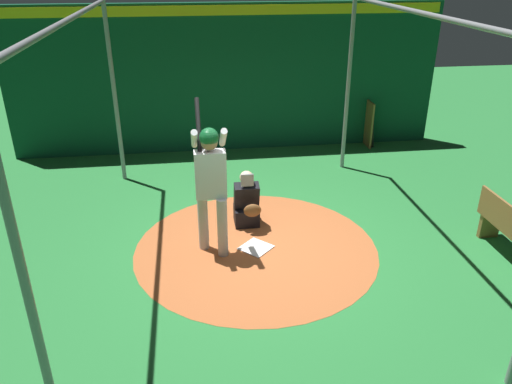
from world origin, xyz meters
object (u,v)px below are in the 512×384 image
at_px(home_plate, 256,247).
at_px(bat_rack, 369,125).
at_px(batter, 210,178).
at_px(catcher, 247,204).

bearing_deg(home_plate, bat_rack, 142.66).
distance_m(batter, bat_rack, 5.78).
bearing_deg(home_plate, batter, -91.39).
xyz_separation_m(catcher, bat_rack, (-3.48, 3.28, 0.12)).
bearing_deg(catcher, batter, -38.86).
bearing_deg(home_plate, catcher, -176.62).
distance_m(home_plate, catcher, 0.85).
height_order(home_plate, catcher, catcher).
relative_size(batter, bat_rack, 2.15).
distance_m(home_plate, bat_rack, 5.35).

